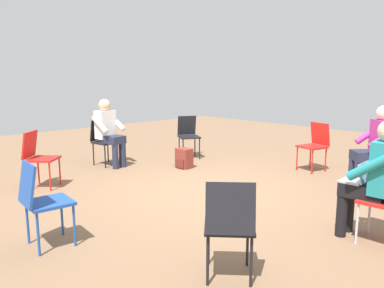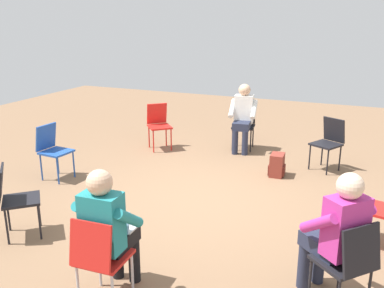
% 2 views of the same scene
% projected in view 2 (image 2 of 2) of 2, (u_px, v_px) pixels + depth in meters
% --- Properties ---
extents(ground_plane, '(15.30, 15.30, 0.00)m').
position_uv_depth(ground_plane, '(200.00, 200.00, 5.88)').
color(ground_plane, brown).
extents(chair_southeast, '(0.58, 0.59, 0.85)m').
position_uv_depth(chair_southeast, '(159.00, 123.00, 8.05)').
color(chair_southeast, red).
rests_on(chair_southeast, ground).
extents(chair_east, '(0.47, 0.43, 0.85)m').
position_uv_depth(chair_east, '(52.00, 148.00, 6.54)').
color(chair_east, '#1E4799').
rests_on(chair_east, ground).
extents(chair_northwest, '(0.59, 0.58, 0.85)m').
position_uv_depth(chair_northwest, '(349.00, 260.00, 3.53)').
color(chair_northwest, black).
rests_on(chair_northwest, ground).
extents(chair_south, '(0.45, 0.49, 0.85)m').
position_uv_depth(chair_south, '(244.00, 123.00, 8.07)').
color(chair_south, black).
rests_on(chair_south, ground).
extents(chair_northeast, '(0.59, 0.58, 0.85)m').
position_uv_depth(chair_northeast, '(14.00, 196.00, 4.78)').
color(chair_northeast, black).
rests_on(chair_northeast, ground).
extents(chair_north, '(0.42, 0.45, 0.85)m').
position_uv_depth(chair_north, '(99.00, 256.00, 3.60)').
color(chair_north, red).
rests_on(chair_north, ground).
extents(chair_southwest, '(0.55, 0.57, 0.85)m').
position_uv_depth(chair_southwest, '(329.00, 140.00, 6.93)').
color(chair_southwest, black).
rests_on(chair_southwest, ground).
extents(person_with_laptop, '(0.51, 0.53, 1.24)m').
position_uv_depth(person_with_laptop, '(109.00, 226.00, 3.69)').
color(person_with_laptop, black).
rests_on(person_with_laptop, ground).
extents(person_in_magenta, '(0.63, 0.63, 1.24)m').
position_uv_depth(person_in_magenta, '(337.00, 230.00, 3.61)').
color(person_in_magenta, '#23283D').
rests_on(person_in_magenta, ground).
extents(person_in_white, '(0.54, 0.55, 1.24)m').
position_uv_depth(person_in_white, '(243.00, 114.00, 7.86)').
color(person_in_white, '#23283D').
rests_on(person_in_white, ground).
extents(backpack_near_laptop_user, '(0.26, 0.29, 0.36)m').
position_uv_depth(backpack_near_laptop_user, '(277.00, 166.00, 6.73)').
color(backpack_near_laptop_user, maroon).
rests_on(backpack_near_laptop_user, ground).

